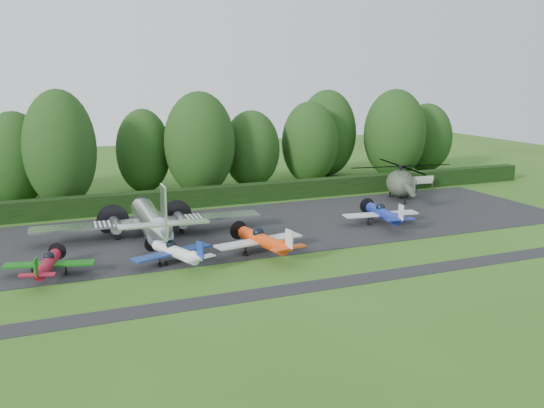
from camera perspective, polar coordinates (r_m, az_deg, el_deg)
name	(u,v)px	position (r m, az deg, el deg)	size (l,w,h in m)	color
ground	(250,265)	(45.46, -2.07, -5.73)	(160.00, 160.00, 0.00)	#315919
apron	(211,233)	(54.56, -5.76, -2.69)	(70.00, 18.00, 0.01)	black
taxiway_verge	(282,291)	(40.20, 0.96, -8.18)	(70.00, 2.00, 0.00)	black
hedgerow	(181,208)	(64.87, -8.60, -0.35)	(90.00, 1.60, 2.00)	black
transport_plane	(151,221)	(52.24, -11.30, -1.58)	(19.58, 15.01, 6.27)	white
light_plane_red	(48,264)	(45.24, -20.37, -5.30)	(6.17, 6.49, 2.37)	maroon
light_plane_white	(175,251)	(45.69, -9.08, -4.43)	(6.44, 6.77, 2.48)	white
light_plane_orange	(263,240)	(47.55, -0.90, -3.40)	(7.46, 7.84, 2.87)	#DF3E0D
light_plane_blue	(383,213)	(57.49, 10.40, -0.87)	(7.21, 7.58, 2.77)	navy
helicopter	(401,181)	(69.84, 12.04, 2.14)	(11.87, 13.90, 3.82)	#323D2F
sign_board	(423,181)	(76.07, 14.03, 2.15)	(2.96, 0.11, 1.66)	#3F3326
tree_1	(11,157)	(75.67, -23.39, 4.08)	(6.69, 6.69, 9.11)	black
tree_2	(327,133)	(83.92, 5.21, 6.66)	(7.94, 7.94, 11.77)	black
tree_3	(200,144)	(70.62, -6.83, 5.65)	(8.17, 8.17, 11.98)	black
tree_4	(60,149)	(67.17, -19.34, 4.90)	(7.52, 7.52, 12.43)	black
tree_5	(310,143)	(77.85, 3.58, 5.78)	(7.23, 7.23, 10.50)	black
tree_6	(251,149)	(75.03, -1.96, 5.18)	(7.06, 7.06, 9.53)	black
tree_7	(426,138)	(89.87, 14.29, 6.07)	(7.38, 7.38, 9.76)	black
tree_9	(143,151)	(73.36, -12.02, 4.91)	(6.40, 6.40, 9.92)	black
tree_11	(395,134)	(83.20, 11.47, 6.48)	(8.27, 8.27, 11.92)	black
tree_12	(15,158)	(70.53, -23.06, 3.97)	(7.10, 7.10, 10.09)	black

